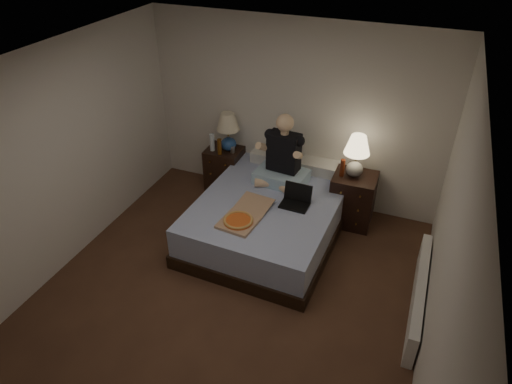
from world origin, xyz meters
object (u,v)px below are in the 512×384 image
at_px(nightstand_right, 353,199).
at_px(radiator, 418,294).
at_px(water_bottle, 212,142).
at_px(person, 282,150).
at_px(bed, 270,215).
at_px(soda_can, 233,149).
at_px(pizza_box, 238,221).
at_px(beer_bottle_left, 220,147).
at_px(beer_bottle_right, 342,168).
at_px(lamp_right, 356,156).
at_px(laptop, 295,198).
at_px(lamp_left, 228,132).
at_px(nightstand_left, 225,169).

bearing_deg(nightstand_right, radiator, -53.25).
relative_size(water_bottle, person, 0.27).
height_order(bed, soda_can, soda_can).
xyz_separation_m(bed, nightstand_right, (0.91, 0.63, 0.08)).
relative_size(person, pizza_box, 1.22).
bearing_deg(nightstand_right, bed, -146.14).
relative_size(beer_bottle_left, pizza_box, 0.30).
height_order(beer_bottle_left, pizza_box, beer_bottle_left).
bearing_deg(beer_bottle_right, soda_can, 174.65).
xyz_separation_m(water_bottle, beer_bottle_left, (0.14, -0.06, -0.01)).
bearing_deg(pizza_box, lamp_right, 56.75).
bearing_deg(pizza_box, laptop, 55.82).
bearing_deg(lamp_left, laptop, -33.68).
bearing_deg(laptop, water_bottle, 154.41).
distance_m(lamp_left, person, 1.00).
bearing_deg(water_bottle, lamp_left, 23.77).
distance_m(lamp_right, pizza_box, 1.69).
bearing_deg(nightstand_right, lamp_right, 169.36).
height_order(soda_can, laptop, laptop).
xyz_separation_m(nightstand_left, lamp_right, (1.87, -0.13, 0.66)).
xyz_separation_m(water_bottle, person, (1.13, -0.28, 0.24)).
height_order(lamp_left, laptop, lamp_left).
xyz_separation_m(lamp_right, beer_bottle_left, (-1.87, -0.02, -0.22)).
height_order(bed, lamp_right, lamp_right).
xyz_separation_m(beer_bottle_left, laptop, (1.31, -0.68, -0.10)).
relative_size(bed, nightstand_right, 3.09).
bearing_deg(lamp_left, nightstand_right, -4.36).
bearing_deg(pizza_box, radiator, 5.95).
relative_size(pizza_box, radiator, 0.47).
relative_size(lamp_right, pizza_box, 0.74).
height_order(water_bottle, pizza_box, water_bottle).
xyz_separation_m(lamp_left, lamp_right, (1.80, -0.13, 0.06)).
distance_m(nightstand_right, water_bottle, 2.09).
relative_size(beer_bottle_right, radiator, 0.14).
bearing_deg(laptop, person, 126.92).
xyz_separation_m(bed, person, (0.00, 0.40, 0.74)).
relative_size(beer_bottle_left, beer_bottle_right, 1.00).
relative_size(lamp_left, person, 0.60).
bearing_deg(lamp_right, water_bottle, 178.81).
distance_m(person, pizza_box, 1.13).
relative_size(soda_can, beer_bottle_left, 0.43).
distance_m(water_bottle, pizza_box, 1.65).
bearing_deg(person, beer_bottle_right, 19.30).
bearing_deg(nightstand_left, person, -21.51).
relative_size(nightstand_left, soda_can, 6.48).
bearing_deg(nightstand_left, nightstand_right, -5.04).
xyz_separation_m(nightstand_left, water_bottle, (-0.14, -0.09, 0.45)).
xyz_separation_m(beer_bottle_right, person, (-0.74, -0.18, 0.19)).
bearing_deg(lamp_left, person, -22.12).
distance_m(bed, pizza_box, 0.73).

